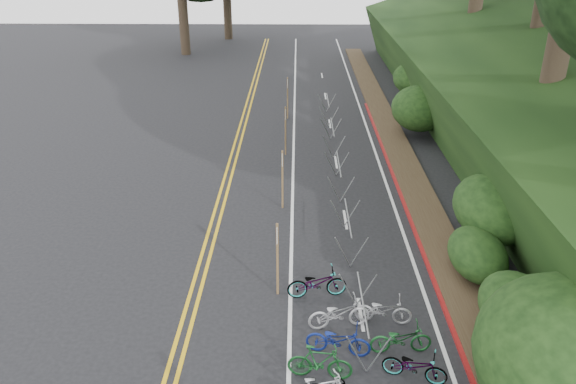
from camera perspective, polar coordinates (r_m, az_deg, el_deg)
road_markings at (r=22.24m, az=-0.53°, el=-2.64°), size 7.47×80.00×0.01m
red_curb at (r=24.34m, az=11.60°, el=-0.49°), size 0.25×28.00×0.10m
embankment at (r=31.91m, az=22.91°, el=9.04°), size 14.30×48.14×9.11m
bike_racks_rest at (r=24.56m, az=5.17°, el=2.25°), size 1.14×23.00×1.17m
signposts_rest at (r=25.22m, az=-0.40°, el=4.39°), size 0.08×18.40×2.50m
bike_valet at (r=14.38m, az=8.25°, el=-18.66°), size 3.35×9.82×1.04m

